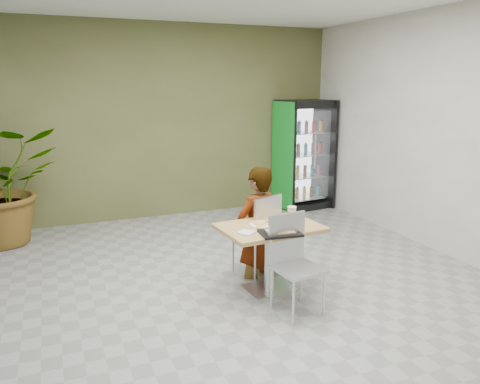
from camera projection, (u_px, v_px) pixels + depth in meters
name	position (u px, v px, depth m)	size (l,w,h in m)	color
ground	(245.00, 299.00, 4.97)	(7.00, 7.00, 0.00)	gray
room_envelope	(245.00, 149.00, 4.60)	(6.00, 7.00, 3.20)	silver
dining_table	(270.00, 245.00, 5.03)	(1.11, 0.82, 0.75)	tan
chair_far	(261.00, 229.00, 5.46)	(0.56, 0.57, 0.98)	silver
chair_near	(292.00, 255.00, 4.64)	(0.49, 0.49, 0.98)	silver
seated_woman	(257.00, 234.00, 5.50)	(0.59, 0.38, 1.61)	black
pizza_plate	(261.00, 224.00, 5.00)	(0.35, 0.28, 0.03)	silver
soda_cup	(292.00, 215.00, 5.10)	(0.10, 0.10, 0.17)	silver
napkin_stack	(247.00, 233.00, 4.73)	(0.15, 0.15, 0.02)	silver
cafeteria_tray	(280.00, 233.00, 4.71)	(0.40, 0.29, 0.02)	black
beverage_fridge	(304.00, 155.00, 8.45)	(0.97, 0.78, 1.94)	black
potted_plant	(2.00, 187.00, 6.53)	(1.48, 1.28, 1.65)	#396E2C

